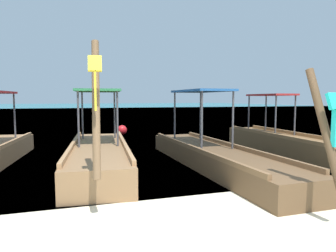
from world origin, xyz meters
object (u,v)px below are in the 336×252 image
(longtail_boat_turquoise_ribbon, at_px, (214,155))
(longtail_boat_orange_ribbon, at_px, (282,142))
(mooring_buoy_near, at_px, (122,130))
(longtail_boat_yellow_ribbon, at_px, (99,154))

(longtail_boat_turquoise_ribbon, relative_size, longtail_boat_orange_ribbon, 1.16)
(mooring_buoy_near, bearing_deg, longtail_boat_yellow_ribbon, -103.86)
(longtail_boat_yellow_ribbon, distance_m, longtail_boat_orange_ribbon, 5.93)
(mooring_buoy_near, bearing_deg, longtail_boat_orange_ribbon, -58.40)
(longtail_boat_turquoise_ribbon, xyz_separation_m, mooring_buoy_near, (-1.08, 7.99, -0.08))
(longtail_boat_yellow_ribbon, relative_size, mooring_buoy_near, 13.20)
(longtail_boat_yellow_ribbon, distance_m, mooring_buoy_near, 7.38)
(longtail_boat_yellow_ribbon, relative_size, longtail_boat_turquoise_ribbon, 0.86)
(longtail_boat_turquoise_ribbon, bearing_deg, longtail_boat_orange_ribbon, 22.24)
(longtail_boat_turquoise_ribbon, distance_m, mooring_buoy_near, 8.06)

